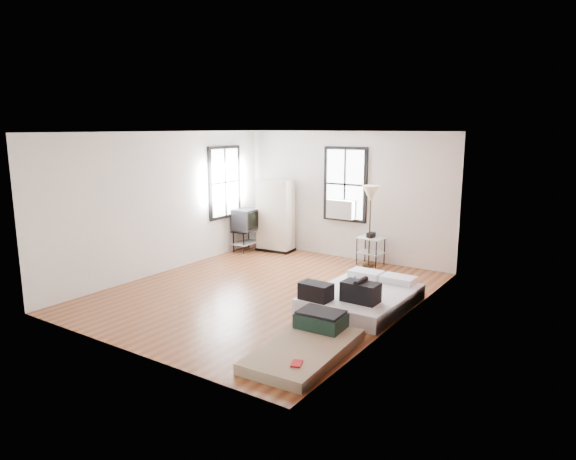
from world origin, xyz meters
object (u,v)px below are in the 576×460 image
Objects in this scene: wardrobe at (276,216)px; side_table at (371,243)px; mattress_main at (361,297)px; floor_lamp at (371,198)px; mattress_bare at (308,343)px; tv_stand at (246,221)px.

side_table is at bearing -3.80° from wardrobe.
floor_lamp reaches higher than mattress_main.
mattress_bare is at bearing -83.83° from mattress_main.
mattress_main is 1.15× the size of floor_lamp.
mattress_bare is 5.66m from wardrobe.
side_table is 0.70× the size of tv_stand.
side_table is at bearing 101.87° from mattress_bare.
floor_lamp reaches higher than wardrobe.
wardrobe is 1.69× the size of tv_stand.
wardrobe is (-3.57, 4.34, 0.72)m from mattress_bare.
tv_stand is at bearing 153.95° from mattress_main.
mattress_main is at bearing -28.25° from tv_stand.
side_table is at bearing 101.63° from floor_lamp.
floor_lamp reaches higher than tv_stand.
wardrobe is 2.41× the size of side_table.
wardrobe is 0.70m from tv_stand.
wardrobe reaches higher than tv_stand.
mattress_bare is 1.81× the size of tv_stand.
mattress_bare is at bearing -55.99° from wardrobe.
tv_stand reaches higher than mattress_bare.
tv_stand is at bearing -173.58° from floor_lamp.
mattress_bare is at bearing -44.84° from tv_stand.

